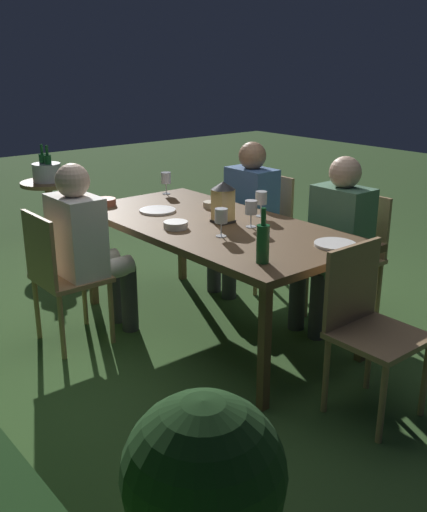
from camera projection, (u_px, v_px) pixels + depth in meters
The scene contains 23 objects.
ground_plane at pixel (213, 329), 4.01m from camera, with size 16.00×16.00×0.00m, color #385B28.
dining_table at pixel (213, 231), 3.79m from camera, with size 1.94×0.96×0.74m.
chair_head_near at pixel (368, 323), 2.96m from camera, with size 0.40×0.42×0.87m.
chair_side_left_b at pixel (263, 224), 4.70m from camera, with size 0.42×0.40×0.87m.
person_in_blue at pixel (245, 210), 4.53m from camera, with size 0.38×0.47×1.15m.
chair_side_right_b at pixel (60, 273), 3.65m from camera, with size 0.42×0.40×0.87m.
person_in_cream at pixel (87, 243), 3.72m from camera, with size 0.38×0.47×1.15m.
chair_side_left_a at pixel (352, 251), 4.06m from camera, with size 0.42×0.40×0.87m.
person_in_green at pixel (335, 235), 3.89m from camera, with size 0.38×0.47×1.15m.
lantern_centerpiece at pixel (223, 200), 3.74m from camera, with size 0.15×0.15×0.27m.
green_bottle_on_table at pixel (263, 242), 3.01m from camera, with size 0.07×0.07×0.29m.
wine_glass_a at pixel (221, 217), 3.45m from camera, with size 0.08×0.08×0.17m.
wine_glass_b at pixel (261, 199), 3.89m from camera, with size 0.08×0.08×0.17m.
wine_glass_c at pixel (166, 179), 4.53m from camera, with size 0.08×0.08×0.17m.
wine_glass_d at pixel (251, 209), 3.64m from camera, with size 0.08×0.08×0.17m.
plate_a at pixel (158, 210), 4.05m from camera, with size 0.25×0.25×0.01m, color white.
plate_b at pixel (335, 244), 3.32m from camera, with size 0.24×0.24×0.01m, color white.
bowl_olives at pixel (176, 225), 3.65m from camera, with size 0.15×0.15×0.04m.
bowl_bread at pixel (105, 202), 4.21m from camera, with size 0.16×0.16×0.05m.
bowl_salad at pixel (211, 204), 4.15m from camera, with size 0.11×0.11×0.04m.
side_table at pixel (50, 204), 5.61m from camera, with size 0.50×0.50×0.64m.
ice_bucket at pixel (47, 171), 5.51m from camera, with size 0.26×0.26×0.34m.
potted_plant_by_hedge at pixel (204, 484), 1.87m from camera, with size 0.53×0.53×0.77m.
Camera 1 is at (-2.81, 2.31, 1.75)m, focal length 41.47 mm.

